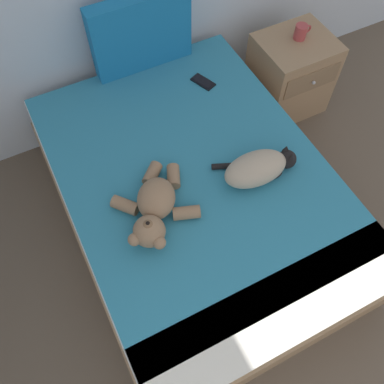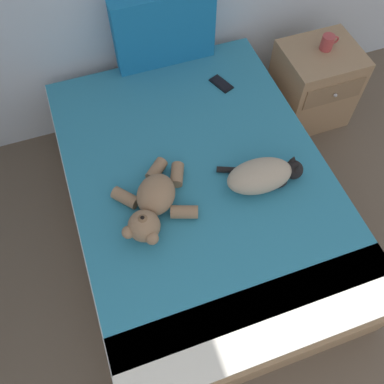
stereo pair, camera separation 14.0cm
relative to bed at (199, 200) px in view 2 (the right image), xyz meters
name	(u,v)px [view 2 (the right image)]	position (x,y,z in m)	size (l,w,h in m)	color
ground_plane	(336,314)	(0.52, -0.80, -0.26)	(10.22, 10.22, 0.00)	brown
bed	(199,200)	(0.00, 0.00, 0.00)	(1.38, 1.92, 0.53)	#9E7A56
patterned_cushion	(164,30)	(0.10, 0.89, 0.49)	(0.61, 0.11, 0.45)	#1972AD
cat	(263,175)	(0.28, -0.16, 0.34)	(0.42, 0.26, 0.15)	tan
teddy_bear	(153,204)	(-0.29, -0.13, 0.34)	(0.41, 0.49, 0.17)	#937051
cell_phone	(221,84)	(0.35, 0.58, 0.27)	(0.12, 0.16, 0.01)	black
nightstand	(313,85)	(1.05, 0.59, 0.02)	(0.49, 0.46, 0.56)	#9E7A56
mug	(328,42)	(1.08, 0.62, 0.35)	(0.12, 0.08, 0.09)	#B23F3F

